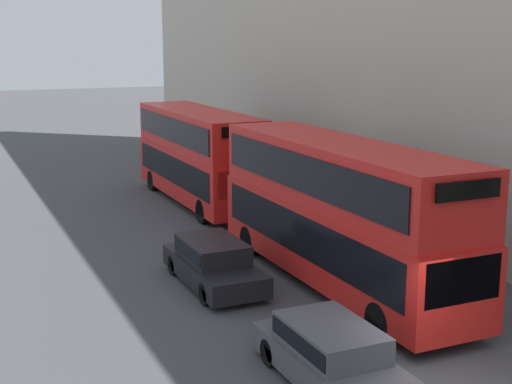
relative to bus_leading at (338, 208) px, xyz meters
The scene contains 5 objects.
bus_leading is the anchor object (origin of this frame).
bus_second_in_queue 12.21m from the bus_leading, 90.00° to the left, with size 2.59×10.34×4.22m.
car_dark_sedan 6.69m from the bus_leading, 121.70° to the right, with size 1.81×4.51×1.36m.
car_hatchback 4.10m from the bus_leading, 155.41° to the left, with size 1.82×4.51×1.40m.
pedestrian 13.84m from the bus_leading, 79.67° to the left, with size 0.36×0.36×1.59m.
Camera 1 is at (-9.13, -10.91, 7.30)m, focal length 50.00 mm.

